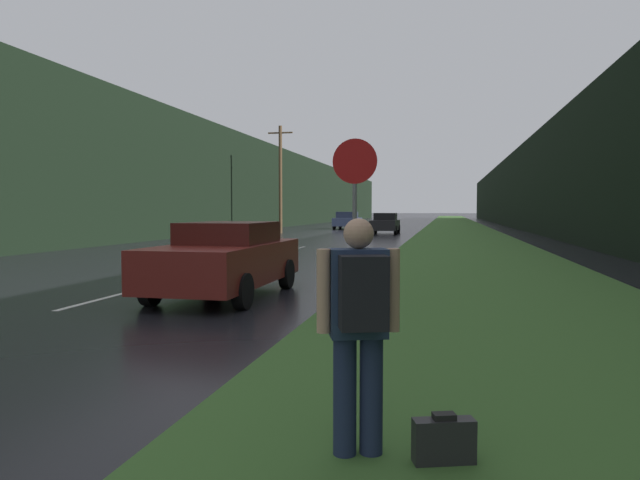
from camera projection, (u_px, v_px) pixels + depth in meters
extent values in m
cube|color=#386028|center=(460.00, 234.00, 39.76)|extent=(6.00, 240.00, 0.02)
cube|color=silver|center=(107.00, 297.00, 10.92)|extent=(0.12, 3.00, 0.01)
cube|color=silver|center=(238.00, 264.00, 17.74)|extent=(0.12, 3.00, 0.01)
cube|color=silver|center=(296.00, 249.00, 24.56)|extent=(0.12, 3.00, 0.01)
cube|color=black|center=(265.00, 187.00, 53.12)|extent=(2.00, 140.00, 7.69)
cube|color=black|center=(531.00, 188.00, 48.02)|extent=(2.00, 140.00, 7.10)
cylinder|color=#4C3823|center=(280.00, 180.00, 40.80)|extent=(0.24, 0.24, 7.68)
cube|color=#4C3823|center=(280.00, 133.00, 40.62)|extent=(1.80, 0.10, 0.10)
cylinder|color=slate|center=(354.00, 250.00, 9.05)|extent=(0.07, 0.07, 2.09)
cylinder|color=#B71414|center=(355.00, 161.00, 8.98)|extent=(0.71, 0.02, 0.71)
cylinder|color=#1E2847|center=(345.00, 397.00, 3.86)|extent=(0.16, 0.16, 0.83)
cylinder|color=#1E2847|center=(371.00, 396.00, 3.87)|extent=(0.16, 0.16, 0.83)
cube|color=navy|center=(358.00, 293.00, 3.83)|extent=(0.43, 0.32, 0.59)
sphere|color=tan|center=(359.00, 234.00, 3.81)|extent=(0.20, 0.20, 0.20)
cylinder|color=tan|center=(323.00, 291.00, 3.80)|extent=(0.09, 0.09, 0.56)
cylinder|color=tan|center=(393.00, 290.00, 3.85)|extent=(0.09, 0.09, 0.56)
cube|color=black|center=(363.00, 293.00, 3.63)|extent=(0.34, 0.27, 0.48)
cube|color=#232326|center=(444.00, 442.00, 3.74)|extent=(0.43, 0.25, 0.31)
cube|color=black|center=(444.00, 416.00, 3.73)|extent=(0.17, 0.13, 0.04)
cube|color=maroon|center=(225.00, 263.00, 11.07)|extent=(1.80, 4.34, 0.75)
cube|color=#40120F|center=(229.00, 233.00, 11.25)|extent=(1.53, 1.95, 0.41)
cylinder|color=black|center=(243.00, 291.00, 9.59)|extent=(0.20, 0.62, 0.62)
cylinder|color=black|center=(150.00, 288.00, 9.97)|extent=(0.20, 0.62, 0.62)
cylinder|color=black|center=(287.00, 274.00, 12.22)|extent=(0.20, 0.62, 0.62)
cylinder|color=black|center=(212.00, 272.00, 12.59)|extent=(0.20, 0.62, 0.62)
cube|color=black|center=(385.00, 225.00, 39.80)|extent=(1.74, 4.03, 0.69)
cube|color=black|center=(386.00, 216.00, 39.96)|extent=(1.48, 1.81, 0.49)
cylinder|color=black|center=(395.00, 230.00, 38.42)|extent=(0.20, 0.63, 0.63)
cylinder|color=black|center=(371.00, 230.00, 38.78)|extent=(0.20, 0.63, 0.63)
cylinder|color=black|center=(399.00, 229.00, 40.85)|extent=(0.20, 0.63, 0.63)
cylinder|color=black|center=(376.00, 229.00, 41.21)|extent=(0.20, 0.63, 0.63)
cube|color=#2D3856|center=(348.00, 222.00, 49.95)|extent=(1.93, 4.57, 0.69)
cube|color=#1B2134|center=(347.00, 215.00, 49.69)|extent=(1.64, 2.06, 0.54)
cylinder|color=black|center=(340.00, 225.00, 51.54)|extent=(0.20, 0.65, 0.65)
cylinder|color=black|center=(360.00, 225.00, 51.14)|extent=(0.20, 0.65, 0.65)
cylinder|color=black|center=(334.00, 226.00, 48.78)|extent=(0.20, 0.65, 0.65)
cylinder|color=black|center=(355.00, 226.00, 48.38)|extent=(0.20, 0.65, 0.65)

